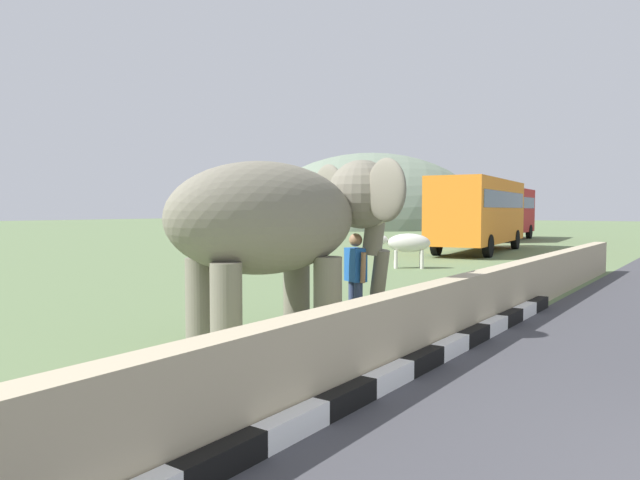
{
  "coord_description": "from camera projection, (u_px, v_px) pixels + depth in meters",
  "views": [
    {
      "loc": [
        -4.78,
        1.0,
        2.06
      ],
      "look_at": [
        2.36,
        6.11,
        1.6
      ],
      "focal_mm": 32.27,
      "sensor_mm": 36.0,
      "label": 1
    }
  ],
  "objects": [
    {
      "name": "cow_near",
      "position": [
        407.0,
        244.0,
        20.18
      ],
      "size": [
        1.32,
        1.84,
        1.23
      ],
      "color": "beige",
      "rests_on": "ground_plane"
    },
    {
      "name": "elephant",
      "position": [
        285.0,
        221.0,
        8.84
      ],
      "size": [
        4.07,
        3.07,
        2.9
      ],
      "color": "slate",
      "rests_on": "ground_plane"
    },
    {
      "name": "bus_red",
      "position": [
        504.0,
        209.0,
        39.24
      ],
      "size": [
        8.37,
        3.19,
        3.5
      ],
      "color": "#B21E1E",
      "rests_on": "ground_plane"
    },
    {
      "name": "hill_east",
      "position": [
        374.0,
        227.0,
        68.85
      ],
      "size": [
        32.35,
        25.88,
        17.46
      ],
      "color": "slate",
      "rests_on": "ground_plane"
    },
    {
      "name": "barrier_parapet",
      "position": [
        406.0,
        328.0,
        7.6
      ],
      "size": [
        28.0,
        0.36,
        1.0
      ],
      "primitive_type": "cube",
      "color": "tan",
      "rests_on": "ground_plane"
    },
    {
      "name": "striped_curb",
      "position": [
        321.0,
        411.0,
        5.53
      ],
      "size": [
        16.2,
        0.2,
        0.24
      ],
      "color": "white",
      "rests_on": "ground_plane"
    },
    {
      "name": "bus_orange",
      "position": [
        479.0,
        209.0,
        27.92
      ],
      "size": [
        9.77,
        3.53,
        3.5
      ],
      "color": "orange",
      "rests_on": "ground_plane"
    },
    {
      "name": "person_handler",
      "position": [
        356.0,
        275.0,
        9.99
      ],
      "size": [
        0.4,
        0.62,
        1.66
      ],
      "color": "navy",
      "rests_on": "ground_plane"
    }
  ]
}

